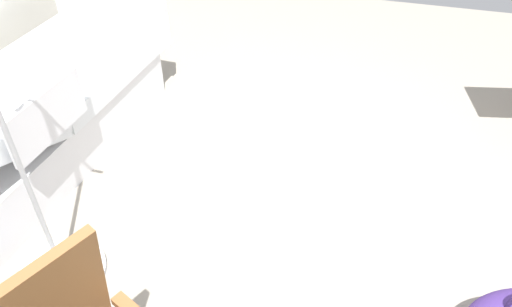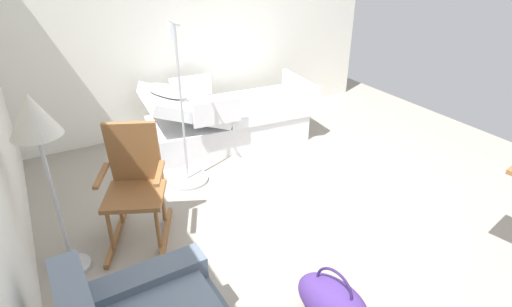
% 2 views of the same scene
% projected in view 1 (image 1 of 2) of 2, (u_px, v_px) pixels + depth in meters
% --- Properties ---
extents(ground_plane, '(6.26, 6.26, 0.00)m').
position_uv_depth(ground_plane, '(302.00, 195.00, 3.01)').
color(ground_plane, gray).
extents(hospital_bed, '(1.13, 2.18, 0.93)m').
position_uv_depth(hospital_bed, '(26.00, 117.00, 3.12)').
color(hospital_bed, silver).
rests_on(hospital_bed, ground).
extents(iv_pole, '(0.44, 0.44, 1.69)m').
position_uv_depth(iv_pole, '(49.00, 242.00, 2.40)').
color(iv_pole, '#B2B5BA').
rests_on(iv_pole, ground).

